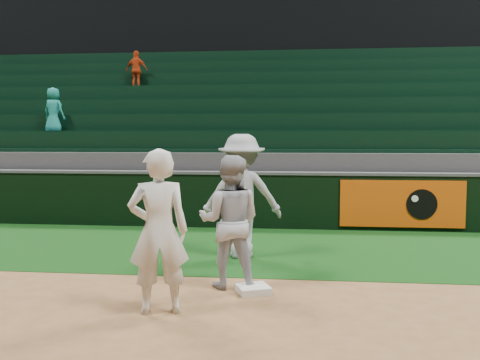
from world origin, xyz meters
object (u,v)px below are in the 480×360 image
Objects in this scene: first_base at (253,289)px; baserunner at (230,222)px; base_coach at (242,196)px; first_baseman at (159,231)px.

baserunner reaches higher than first_base.
baserunner is 0.87× the size of base_coach.
first_base is at bearing -154.00° from first_baseman.
baserunner is 1.78m from base_coach.
first_base is 2.27m from base_coach.
base_coach reaches higher than first_baseman.
base_coach is at bearing -118.49° from first_baseman.
baserunner is at bearing 83.39° from base_coach.
base_coach is at bearing -87.83° from baserunner.
first_baseman is at bearing -137.84° from first_base.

